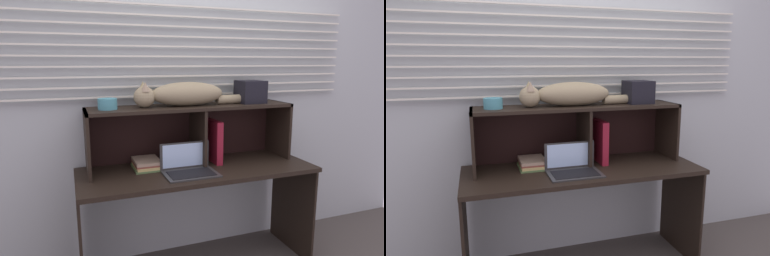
# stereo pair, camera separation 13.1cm
# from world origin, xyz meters

# --- Properties ---
(back_panel_with_blinds) EXTENTS (4.40, 0.08, 2.50)m
(back_panel_with_blinds) POSITION_xyz_m (0.00, 0.55, 1.26)
(back_panel_with_blinds) COLOR #ABB6B8
(back_panel_with_blinds) RESTS_ON ground
(desk) EXTENTS (1.63, 0.59, 0.77)m
(desk) POSITION_xyz_m (0.00, 0.21, 0.63)
(desk) COLOR black
(desk) RESTS_ON ground
(hutch_shelf_unit) EXTENTS (1.46, 0.33, 0.42)m
(hutch_shelf_unit) POSITION_xyz_m (0.00, 0.37, 1.07)
(hutch_shelf_unit) COLOR black
(hutch_shelf_unit) RESTS_ON desk
(cat) EXTENTS (0.85, 0.19, 0.17)m
(cat) POSITION_xyz_m (-0.07, 0.33, 1.27)
(cat) COLOR gray
(cat) RESTS_ON hutch_shelf_unit
(laptop) EXTENTS (0.35, 0.25, 0.19)m
(laptop) POSITION_xyz_m (-0.09, 0.14, 0.80)
(laptop) COLOR #2F2F2F
(laptop) RESTS_ON desk
(binder_upright) EXTENTS (0.05, 0.25, 0.31)m
(binder_upright) POSITION_xyz_m (0.17, 0.33, 0.92)
(binder_upright) COLOR maroon
(binder_upright) RESTS_ON desk
(book_stack) EXTENTS (0.18, 0.23, 0.06)m
(book_stack) POSITION_xyz_m (-0.34, 0.33, 0.80)
(book_stack) COLOR #516F40
(book_stack) RESTS_ON desk
(small_basket) EXTENTS (0.12, 0.12, 0.07)m
(small_basket) POSITION_xyz_m (-0.58, 0.33, 1.23)
(small_basket) COLOR teal
(small_basket) RESTS_ON hutch_shelf_unit
(storage_box) EXTENTS (0.19, 0.19, 0.17)m
(storage_box) POSITION_xyz_m (0.46, 0.33, 1.27)
(storage_box) COLOR black
(storage_box) RESTS_ON hutch_shelf_unit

